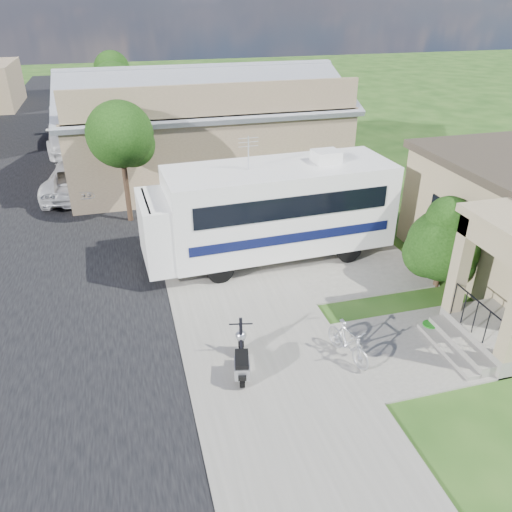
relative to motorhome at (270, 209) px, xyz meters
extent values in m
plane|color=#193E10|center=(-0.57, -4.68, -1.76)|extent=(120.00, 120.00, 0.00)
cube|color=black|center=(-8.07, 5.32, -1.75)|extent=(9.00, 80.00, 0.02)
cube|color=slate|center=(-1.57, 5.32, -1.73)|extent=(4.00, 80.00, 0.06)
cube|color=slate|center=(0.93, -0.18, -1.73)|extent=(7.00, 6.00, 0.05)
cube|color=slate|center=(2.43, -5.68, -1.73)|extent=(4.00, 3.00, 0.05)
cube|color=black|center=(4.91, -1.98, -0.06)|extent=(0.04, 1.10, 1.20)
cube|color=slate|center=(4.13, -5.98, -1.51)|extent=(1.60, 2.40, 0.50)
cube|color=slate|center=(3.13, -5.98, -1.60)|extent=(0.40, 2.16, 0.32)
cube|color=slate|center=(2.78, -5.98, -1.68)|extent=(0.35, 2.16, 0.16)
cube|color=#887956|center=(3.51, -4.95, 0.09)|extent=(0.35, 0.35, 2.70)
cube|color=#887956|center=(3.51, -5.98, 1.19)|extent=(0.35, 2.40, 0.50)
cylinder|color=black|center=(3.38, -5.98, -0.36)|extent=(0.04, 1.70, 0.04)
cube|color=#7A664C|center=(-0.57, 9.32, 0.04)|extent=(12.00, 8.00, 3.60)
cube|color=slate|center=(-0.57, 7.32, 2.39)|extent=(12.50, 4.40, 1.78)
cube|color=slate|center=(-0.57, 11.32, 2.39)|extent=(12.50, 4.40, 1.78)
cube|color=slate|center=(-0.57, 9.32, 3.09)|extent=(12.50, 0.50, 0.22)
cube|color=#7A664C|center=(-0.57, 5.42, 2.39)|extent=(11.76, 0.20, 1.30)
cylinder|color=black|center=(-4.37, 4.32, -0.18)|extent=(0.20, 0.20, 3.15)
sphere|color=black|center=(-4.37, 4.32, 1.62)|extent=(2.40, 2.40, 2.40)
sphere|color=black|center=(-3.97, 4.52, 1.17)|extent=(1.68, 1.68, 1.68)
cylinder|color=black|center=(-4.37, 14.32, -0.11)|extent=(0.20, 0.20, 3.29)
sphere|color=black|center=(-4.37, 14.32, 1.77)|extent=(2.40, 2.40, 2.40)
sphere|color=black|center=(-3.97, 14.52, 1.30)|extent=(1.68, 1.68, 1.68)
cylinder|color=black|center=(-4.37, 23.32, -0.25)|extent=(0.20, 0.20, 3.01)
sphere|color=black|center=(-4.37, 23.32, 1.47)|extent=(2.40, 2.40, 2.40)
sphere|color=black|center=(-3.97, 23.52, 1.04)|extent=(1.68, 1.68, 1.68)
cube|color=white|center=(0.31, 0.01, 0.03)|extent=(7.28, 2.87, 2.66)
cube|color=white|center=(-3.69, -0.16, -0.27)|extent=(0.92, 2.47, 2.05)
cube|color=black|center=(-3.87, -0.17, 0.29)|extent=(0.16, 2.18, 0.92)
cube|color=black|center=(0.36, -1.28, 0.51)|extent=(6.09, 0.29, 0.67)
cube|color=black|center=(0.25, 1.31, 0.51)|extent=(6.09, 0.29, 0.67)
cube|color=#0A0F35|center=(0.36, -1.28, -0.50)|extent=(6.45, 0.30, 0.31)
cube|color=#0A0F35|center=(0.25, 1.31, -0.50)|extent=(6.45, 0.30, 0.31)
cube|color=white|center=(1.84, 0.08, 1.55)|extent=(0.85, 0.75, 0.36)
cylinder|color=#B5B6BD|center=(-0.72, -0.03, 1.88)|extent=(0.04, 0.04, 1.02)
cylinder|color=black|center=(-1.94, -1.21, -1.30)|extent=(0.83, 0.32, 0.82)
cylinder|color=black|center=(-2.04, 1.04, -1.30)|extent=(0.83, 0.32, 0.82)
cylinder|color=black|center=(2.36, -1.03, -1.30)|extent=(0.83, 0.32, 0.82)
cylinder|color=black|center=(2.26, 1.23, -1.30)|extent=(0.83, 0.32, 0.82)
cylinder|color=black|center=(4.33, -3.11, -1.33)|extent=(0.17, 0.17, 0.85)
sphere|color=black|center=(4.33, -3.11, -0.38)|extent=(2.13, 2.13, 2.13)
sphere|color=black|center=(4.76, -2.79, 0.05)|extent=(1.70, 1.70, 1.70)
sphere|color=black|center=(4.01, -2.90, -0.69)|extent=(1.49, 1.49, 1.49)
sphere|color=black|center=(4.54, -3.43, -0.80)|extent=(1.28, 1.28, 1.28)
sphere|color=black|center=(4.33, -3.11, 0.48)|extent=(1.28, 1.28, 1.28)
cylinder|color=black|center=(-2.38, -5.84, -1.48)|extent=(0.21, 0.46, 0.44)
cylinder|color=black|center=(-2.15, -4.76, -1.48)|extent=(0.21, 0.46, 0.44)
cube|color=#B5B6BD|center=(-2.28, -5.35, -1.42)|extent=(0.41, 0.60, 0.08)
cube|color=#B5B6BD|center=(-2.36, -5.74, -1.28)|extent=(0.45, 0.61, 0.30)
cube|color=black|center=(-2.35, -5.69, -1.08)|extent=(0.42, 0.65, 0.12)
cube|color=black|center=(-2.42, -5.99, -1.30)|extent=(0.22, 0.23, 0.10)
cylinder|color=black|center=(-2.16, -4.83, -1.08)|extent=(0.15, 0.35, 0.84)
sphere|color=#B5B6BD|center=(-2.15, -4.76, -1.15)|extent=(0.28, 0.28, 0.28)
sphere|color=black|center=(-2.13, -4.68, -1.15)|extent=(0.12, 0.12, 0.12)
cylinder|color=black|center=(-2.18, -4.91, -0.70)|extent=(0.55, 0.15, 0.04)
cube|color=black|center=(-2.15, -4.76, -1.36)|extent=(0.20, 0.30, 0.06)
imported|color=#B5B6BD|center=(0.29, -5.55, -1.29)|extent=(0.79, 1.61, 0.93)
imported|color=silver|center=(-6.33, 8.00, -1.02)|extent=(3.08, 5.58, 1.48)
imported|color=silver|center=(-6.98, 15.58, -0.83)|extent=(3.05, 6.59, 1.86)
cylinder|color=#176B15|center=(2.89, -5.03, -1.67)|extent=(0.38, 0.38, 0.17)
camera|label=1|loc=(-4.33, -14.17, 6.15)|focal=35.00mm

